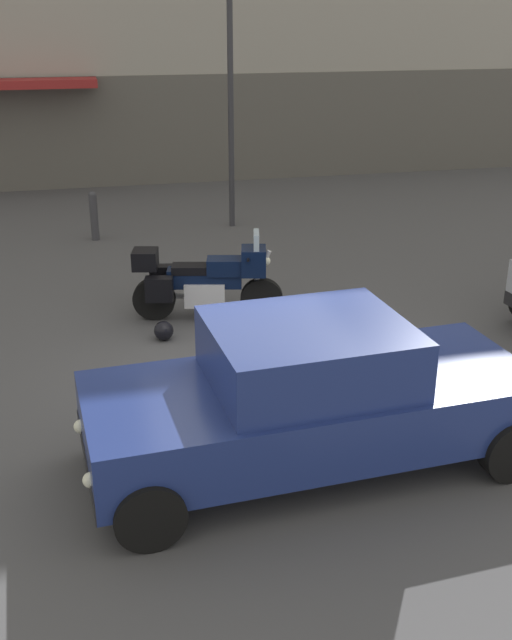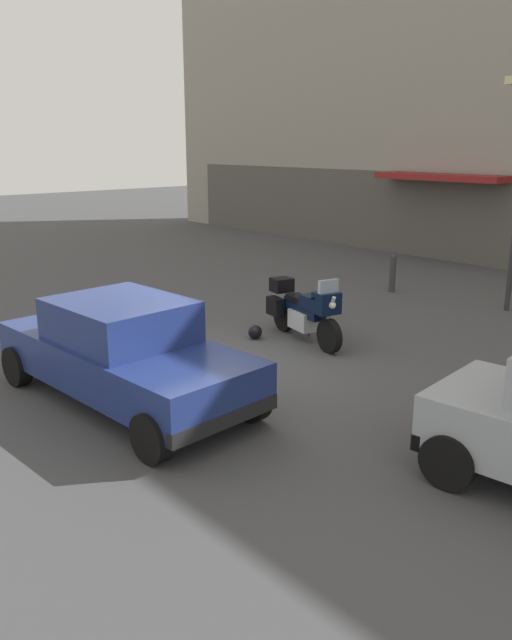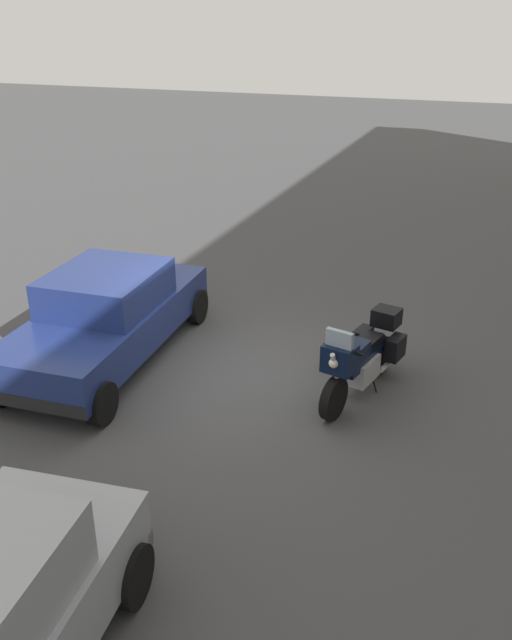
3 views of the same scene
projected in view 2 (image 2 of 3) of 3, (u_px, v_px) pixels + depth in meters
The scene contains 5 objects.
ground_plane at pixel (220, 368), 10.90m from camera, with size 80.00×80.00×0.00m, color #424244.
motorcycle at pixel (304, 310), 12.24m from camera, with size 2.23×1.01×1.36m.
helmet at pixel (255, 332), 12.46m from camera, with size 0.28×0.28×0.28m, color black.
car_sedan_far at pixel (124, 352), 9.27m from camera, with size 4.66×2.16×1.56m.
bollard_curbside at pixel (393, 272), 16.33m from camera, with size 0.16×0.16×1.00m.
Camera 2 is at (8.10, -6.34, 3.73)m, focal length 35.47 mm.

